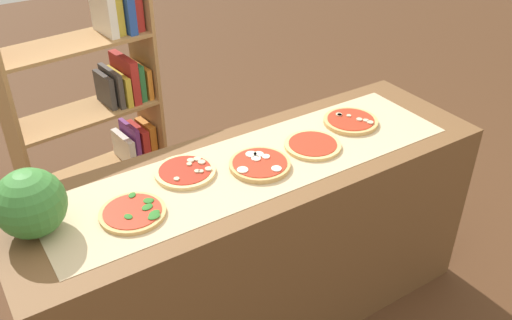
# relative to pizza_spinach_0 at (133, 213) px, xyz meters

# --- Properties ---
(ground_plane) EXTENTS (12.00, 12.00, 0.00)m
(ground_plane) POSITION_rel_pizza_spinach_0_xyz_m (0.55, 0.04, -0.89)
(ground_plane) COLOR #4C2D19
(counter) EXTENTS (2.05, 0.64, 0.88)m
(counter) POSITION_rel_pizza_spinach_0_xyz_m (0.55, 0.04, -0.45)
(counter) COLOR brown
(counter) RESTS_ON ground_plane
(parchment_paper) EXTENTS (1.74, 0.46, 0.00)m
(parchment_paper) POSITION_rel_pizza_spinach_0_xyz_m (0.55, 0.04, -0.01)
(parchment_paper) COLOR tan
(parchment_paper) RESTS_ON counter
(pizza_spinach_0) EXTENTS (0.24, 0.24, 0.02)m
(pizza_spinach_0) POSITION_rel_pizza_spinach_0_xyz_m (0.00, 0.00, 0.00)
(pizza_spinach_0) COLOR tan
(pizza_spinach_0) RESTS_ON parchment_paper
(pizza_mushroom_1) EXTENTS (0.24, 0.24, 0.03)m
(pizza_mushroom_1) POSITION_rel_pizza_spinach_0_xyz_m (0.28, 0.13, 0.00)
(pizza_mushroom_1) COLOR #E5C17F
(pizza_mushroom_1) RESTS_ON parchment_paper
(pizza_mozzarella_2) EXTENTS (0.25, 0.25, 0.03)m
(pizza_mozzarella_2) POSITION_rel_pizza_spinach_0_xyz_m (0.55, 0.02, 0.00)
(pizza_mozzarella_2) COLOR tan
(pizza_mozzarella_2) RESTS_ON parchment_paper
(pizza_plain_3) EXTENTS (0.24, 0.24, 0.02)m
(pizza_plain_3) POSITION_rel_pizza_spinach_0_xyz_m (0.83, 0.02, -0.00)
(pizza_plain_3) COLOR #DBB26B
(pizza_plain_3) RESTS_ON parchment_paper
(pizza_mushroom_4) EXTENTS (0.25, 0.25, 0.03)m
(pizza_mushroom_4) POSITION_rel_pizza_spinach_0_xyz_m (1.10, 0.09, 0.00)
(pizza_mushroom_4) COLOR tan
(pizza_mushroom_4) RESTS_ON parchment_paper
(watermelon) EXTENTS (0.24, 0.24, 0.24)m
(watermelon) POSITION_rel_pizza_spinach_0_xyz_m (-0.31, 0.10, 0.11)
(watermelon) COLOR #387A33
(watermelon) RESTS_ON counter
(bookshelf) EXTENTS (0.80, 0.38, 1.53)m
(bookshelf) POSITION_rel_pizza_spinach_0_xyz_m (0.27, 1.10, -0.17)
(bookshelf) COLOR #A87A47
(bookshelf) RESTS_ON ground_plane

